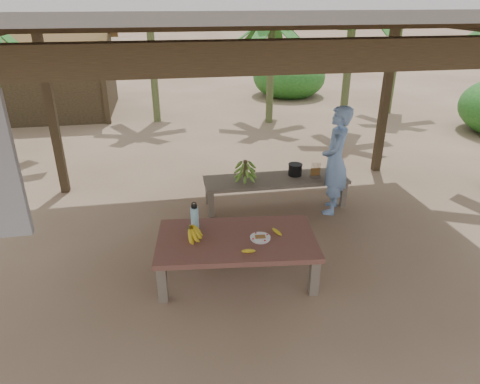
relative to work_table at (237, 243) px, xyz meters
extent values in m
plane|color=brown|center=(0.36, 0.54, -0.43)|extent=(80.00, 80.00, 0.00)
cube|color=black|center=(-2.44, 2.84, 0.92)|extent=(0.13, 0.13, 2.70)
cube|color=black|center=(3.16, 2.84, 0.92)|extent=(0.13, 0.13, 2.70)
cube|color=black|center=(0.36, -1.76, 2.27)|extent=(5.80, 0.14, 0.18)
cube|color=black|center=(0.36, 2.84, 2.27)|extent=(5.80, 0.14, 0.18)
cube|color=slate|center=(0.36, 0.54, 2.49)|extent=(6.60, 5.60, 0.06)
cube|color=brown|center=(-0.86, -0.33, -0.21)|extent=(0.11, 0.11, 0.44)
cube|color=brown|center=(0.77, -0.50, -0.21)|extent=(0.11, 0.11, 0.44)
cube|color=brown|center=(-0.77, 0.50, -0.21)|extent=(0.11, 0.11, 0.44)
cube|color=brown|center=(0.86, 0.33, -0.21)|extent=(0.11, 0.11, 0.44)
cube|color=maroon|center=(0.00, 0.00, 0.04)|extent=(1.89, 1.18, 0.06)
cube|color=brown|center=(-0.12, 1.51, -0.23)|extent=(0.08, 0.08, 0.40)
cube|color=brown|center=(1.94, 1.48, -0.23)|extent=(0.08, 0.08, 0.40)
cube|color=brown|center=(-0.12, 1.97, -0.23)|extent=(0.08, 0.08, 0.40)
cube|color=brown|center=(1.94, 1.94, -0.23)|extent=(0.08, 0.08, 0.40)
cube|color=brown|center=(0.91, 1.72, -0.01)|extent=(2.21, 0.62, 0.05)
cylinder|color=white|center=(0.26, -0.08, 0.07)|extent=(0.21, 0.21, 0.01)
cylinder|color=white|center=(0.26, -0.08, 0.09)|extent=(0.23, 0.23, 0.02)
cube|color=brown|center=(0.26, -0.08, 0.09)|extent=(0.12, 0.09, 0.02)
ellipsoid|color=yellow|center=(0.07, -0.33, 0.09)|extent=(0.16, 0.05, 0.04)
ellipsoid|color=yellow|center=(0.48, 0.02, 0.09)|extent=(0.10, 0.17, 0.04)
cylinder|color=#45ABD7|center=(-0.45, 0.31, 0.20)|extent=(0.09, 0.09, 0.27)
cylinder|color=black|center=(-0.45, 0.31, 0.35)|extent=(0.07, 0.07, 0.03)
torus|color=black|center=(-0.45, 0.31, 0.38)|extent=(0.06, 0.01, 0.06)
cylinder|color=black|center=(1.23, 1.80, 0.10)|extent=(0.21, 0.21, 0.18)
imported|color=#7095D4|center=(1.70, 1.39, 0.38)|extent=(0.62, 0.70, 1.62)
cube|color=black|center=(-4.14, 8.54, 0.57)|extent=(4.00, 3.00, 2.00)
cube|color=brown|center=(-4.14, 7.69, 1.92)|extent=(4.40, 1.73, 1.00)
cube|color=brown|center=(-4.14, 9.39, 1.92)|extent=(4.40, 1.73, 1.00)
cylinder|color=#596638|center=(3.47, 5.27, 1.13)|extent=(0.18, 0.18, 3.13)
cylinder|color=#596638|center=(1.96, 6.46, 0.87)|extent=(0.18, 0.18, 2.60)
cylinder|color=#596638|center=(-0.91, 7.07, 1.25)|extent=(0.18, 0.18, 3.37)
cylinder|color=#596638|center=(5.47, 6.81, 1.16)|extent=(0.18, 0.18, 3.19)
camera|label=1|loc=(-0.70, -4.14, 2.57)|focal=32.00mm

